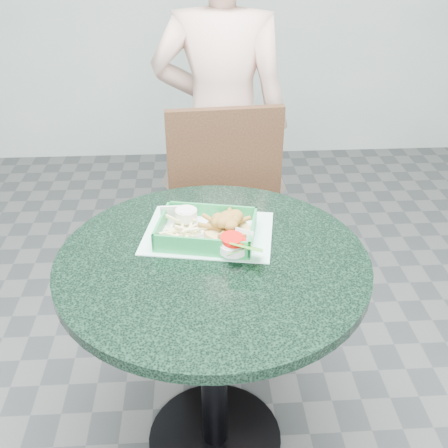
{
  "coord_description": "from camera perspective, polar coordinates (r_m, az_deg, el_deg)",
  "views": [
    {
      "loc": [
        -0.04,
        -1.17,
        1.58
      ],
      "look_at": [
        0.04,
        0.1,
        0.81
      ],
      "focal_mm": 42.0,
      "sensor_mm": 36.0,
      "label": 1
    }
  ],
  "objects": [
    {
      "name": "floor",
      "position": [
        1.97,
        -0.98,
        -22.35
      ],
      "size": [
        4.0,
        5.0,
        0.02
      ],
      "primitive_type": "cube",
      "color": "#303335",
      "rests_on": "ground"
    },
    {
      "name": "cafe_table",
      "position": [
        1.54,
        -1.18,
        -9.34
      ],
      "size": [
        0.85,
        0.85,
        0.75
      ],
      "color": "black",
      "rests_on": "floor"
    },
    {
      "name": "dining_chair",
      "position": [
        2.1,
        0.3,
        1.12
      ],
      "size": [
        0.46,
        0.46,
        0.93
      ],
      "rotation": [
        0.0,
        0.0,
        0.08
      ],
      "color": "black",
      "rests_on": "floor"
    },
    {
      "name": "diner_person",
      "position": [
        2.23,
        -0.28,
        11.59
      ],
      "size": [
        0.67,
        0.49,
        1.67
      ],
      "primitive_type": "imported",
      "rotation": [
        0.0,
        0.0,
        2.98
      ],
      "color": "beige",
      "rests_on": "floor"
    },
    {
      "name": "placemat",
      "position": [
        1.53,
        -1.69,
        -1.59
      ],
      "size": [
        0.41,
        0.33,
        0.0
      ],
      "primitive_type": "cube",
      "rotation": [
        0.0,
        0.0,
        -0.17
      ],
      "color": "#B1F0DD",
      "rests_on": "cafe_table"
    },
    {
      "name": "food_basket",
      "position": [
        1.5,
        -1.88,
        -1.6
      ],
      "size": [
        0.27,
        0.2,
        0.05
      ],
      "rotation": [
        0.0,
        0.0,
        -0.2
      ],
      "color": "#1E8E43",
      "rests_on": "placemat"
    },
    {
      "name": "crab_sandwich",
      "position": [
        1.49,
        0.32,
        -0.42
      ],
      "size": [
        0.13,
        0.13,
        0.08
      ],
      "rotation": [
        0.0,
        0.0,
        0.08
      ],
      "color": "tan",
      "rests_on": "food_basket"
    },
    {
      "name": "fries_pile",
      "position": [
        1.48,
        -4.52,
        -1.47
      ],
      "size": [
        0.11,
        0.12,
        0.04
      ],
      "primitive_type": null,
      "rotation": [
        0.0,
        0.0,
        0.09
      ],
      "color": "#ECDC91",
      "rests_on": "food_basket"
    },
    {
      "name": "sauce_ramekin",
      "position": [
        1.52,
        -4.44,
        0.16
      ],
      "size": [
        0.06,
        0.06,
        0.04
      ],
      "rotation": [
        0.0,
        0.0,
        0.34
      ],
      "color": "white",
      "rests_on": "food_basket"
    },
    {
      "name": "garnish_cup",
      "position": [
        1.42,
        2.02,
        -2.65
      ],
      "size": [
        0.11,
        0.11,
        0.04
      ],
      "rotation": [
        0.0,
        0.0,
        -0.44
      ],
      "color": "white",
      "rests_on": "food_basket"
    }
  ]
}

